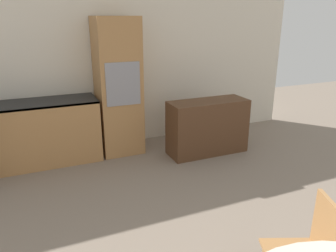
# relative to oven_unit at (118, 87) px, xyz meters

# --- Properties ---
(wall_back) EXTENTS (6.85, 0.05, 2.60)m
(wall_back) POSITION_rel_oven_unit_xyz_m (-0.23, 0.34, 0.31)
(wall_back) COLOR silver
(wall_back) RESTS_ON ground_plane
(kitchen_counter) EXTENTS (2.47, 0.60, 0.88)m
(kitchen_counter) POSITION_rel_oven_unit_xyz_m (-1.58, -0.01, -0.54)
(kitchen_counter) COLOR #AD7A47
(kitchen_counter) RESTS_ON ground_plane
(oven_unit) EXTENTS (0.61, 0.59, 1.98)m
(oven_unit) POSITION_rel_oven_unit_xyz_m (0.00, 0.00, 0.00)
(oven_unit) COLOR #AD7A47
(oven_unit) RESTS_ON ground_plane
(sideboard) EXTENTS (1.18, 0.45, 0.81)m
(sideboard) POSITION_rel_oven_unit_xyz_m (1.18, -0.60, -0.59)
(sideboard) COLOR #51331E
(sideboard) RESTS_ON ground_plane
(chair_far_right) EXTENTS (0.52, 0.52, 0.85)m
(chair_far_right) POSITION_rel_oven_unit_xyz_m (0.41, -3.33, -0.51)
(chair_far_right) COLOR #AD7A47
(chair_far_right) RESTS_ON ground_plane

